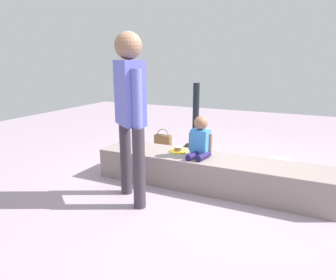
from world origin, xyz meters
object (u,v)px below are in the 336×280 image
(child_seated, at_px, (200,139))
(handbag_black_leather, at_px, (279,176))
(adult_standing, at_px, (130,104))
(cake_plate, at_px, (178,150))
(water_bottle_near_gift, at_px, (262,167))
(cake_box_white, at_px, (280,165))
(water_bottle_far_side, at_px, (208,159))
(handbag_brown_canvas, at_px, (163,141))
(gift_bag, at_px, (223,165))
(party_cup_red, at_px, (192,149))

(child_seated, height_order, handbag_black_leather, child_seated)
(adult_standing, relative_size, cake_plate, 7.76)
(water_bottle_near_gift, bearing_deg, cake_box_white, 48.25)
(cake_box_white, bearing_deg, adult_standing, -129.17)
(water_bottle_far_side, height_order, handbag_black_leather, handbag_black_leather)
(adult_standing, bearing_deg, handbag_brown_canvas, 106.84)
(gift_bag, bearing_deg, cake_box_white, 37.81)
(adult_standing, distance_m, water_bottle_near_gift, 2.08)
(cake_plate, bearing_deg, water_bottle_far_side, 75.16)
(party_cup_red, distance_m, handbag_brown_canvas, 0.55)
(party_cup_red, relative_size, handbag_brown_canvas, 0.29)
(adult_standing, bearing_deg, cake_box_white, 50.83)
(handbag_black_leather, bearing_deg, cake_plate, -162.30)
(child_seated, relative_size, water_bottle_near_gift, 2.62)
(adult_standing, height_order, water_bottle_far_side, adult_standing)
(gift_bag, height_order, cake_box_white, gift_bag)
(child_seated, xyz_separation_m, water_bottle_near_gift, (0.62, 0.77, -0.50))
(cake_plate, relative_size, party_cup_red, 2.24)
(water_bottle_near_gift, bearing_deg, child_seated, -129.17)
(cake_box_white, xyz_separation_m, handbag_black_leather, (0.04, -0.55, 0.04))
(gift_bag, xyz_separation_m, water_bottle_near_gift, (0.46, 0.29, -0.05))
(water_bottle_far_side, relative_size, cake_box_white, 0.61)
(child_seated, relative_size, handbag_black_leather, 1.54)
(cake_plate, xyz_separation_m, water_bottle_near_gift, (0.94, 0.69, -0.31))
(child_seated, relative_size, adult_standing, 0.28)
(child_seated, bearing_deg, handbag_brown_canvas, 131.21)
(child_seated, xyz_separation_m, party_cup_red, (-0.57, 1.27, -0.53))
(child_seated, xyz_separation_m, handbag_brown_canvas, (-1.11, 1.27, -0.46))
(water_bottle_far_side, bearing_deg, handbag_black_leather, -17.38)
(party_cup_red, relative_size, handbag_black_leather, 0.32)
(adult_standing, relative_size, handbag_brown_canvas, 5.05)
(water_bottle_near_gift, distance_m, water_bottle_far_side, 0.75)
(water_bottle_far_side, bearing_deg, child_seated, -80.59)
(cake_plate, bearing_deg, adult_standing, -106.08)
(gift_bag, xyz_separation_m, handbag_brown_canvas, (-1.27, 0.79, -0.01))
(adult_standing, height_order, handbag_brown_canvas, adult_standing)
(child_seated, distance_m, handbag_black_leather, 1.09)
(cake_plate, relative_size, cake_box_white, 0.74)
(adult_standing, distance_m, handbag_brown_canvas, 2.22)
(child_seated, height_order, party_cup_red, child_seated)
(party_cup_red, distance_m, cake_box_white, 1.43)
(water_bottle_near_gift, bearing_deg, adult_standing, -128.73)
(handbag_black_leather, bearing_deg, adult_standing, -141.31)
(cake_plate, distance_m, handbag_black_leather, 1.28)
(cake_plate, xyz_separation_m, cake_box_white, (1.14, 0.93, -0.32))
(child_seated, bearing_deg, water_bottle_near_gift, 50.83)
(cake_plate, bearing_deg, party_cup_red, 102.22)
(cake_plate, bearing_deg, water_bottle_near_gift, 36.43)
(water_bottle_near_gift, xyz_separation_m, water_bottle_far_side, (-0.75, 0.00, 0.00))
(child_seated, bearing_deg, handbag_black_leather, 27.46)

